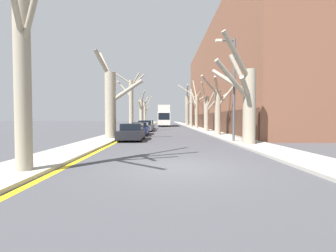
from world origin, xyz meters
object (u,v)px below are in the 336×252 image
street_tree_right_3 (197,109)px  street_tree_right_2 (207,111)px  street_tree_left_1 (111,100)px  lamp_post (233,84)px  street_tree_left_3 (141,112)px  street_tree_left_4 (145,113)px  parked_car_3 (149,125)px  street_tree_right_4 (192,106)px  street_tree_right_0 (245,99)px  parked_car_1 (140,129)px  street_tree_left_2 (131,102)px  double_decker_bus (164,115)px  street_tree_right_5 (187,109)px  parked_car_0 (132,132)px  parked_car_2 (145,126)px  street_tree_left_0 (23,42)px  street_tree_right_1 (218,108)px

street_tree_right_3 → street_tree_right_2: bearing=-89.4°
street_tree_left_1 → lamp_post: 9.72m
street_tree_left_3 → street_tree_left_4: 11.35m
street_tree_left_1 → parked_car_3: (1.88, 17.67, -2.54)m
street_tree_left_4 → street_tree_right_4: bearing=-41.8°
street_tree_right_0 → lamp_post: 1.98m
street_tree_left_3 → parked_car_3: 6.12m
street_tree_right_0 → street_tree_right_2: bearing=88.6°
street_tree_left_1 → parked_car_1: 5.94m
street_tree_left_2 → double_decker_bus: 21.45m
street_tree_left_1 → lamp_post: (9.20, -3.01, 0.88)m
street_tree_right_3 → double_decker_bus: size_ratio=0.72×
lamp_post → street_tree_right_0: bearing=-78.2°
street_tree_left_4 → street_tree_right_0: street_tree_left_4 is taller
street_tree_right_2 → parked_car_1: (-8.00, -4.99, -2.01)m
parked_car_1 → street_tree_right_0: bearing=-51.5°
street_tree_right_5 → parked_car_0: 34.80m
parked_car_0 → parked_car_2: 12.38m
street_tree_right_0 → parked_car_0: size_ratio=1.63×
street_tree_left_0 → street_tree_left_3: bearing=90.1°
street_tree_left_1 → double_decker_bus: bearing=82.3°
street_tree_left_3 → street_tree_right_0: bearing=-71.4°
street_tree_right_1 → parked_car_1: size_ratio=1.26×
street_tree_left_0 → parked_car_2: street_tree_left_0 is taller
double_decker_bus → parked_car_1: (-2.49, -27.30, -1.93)m
street_tree_right_0 → street_tree_left_1: bearing=154.2°
street_tree_right_0 → parked_car_2: size_ratio=1.55×
parked_car_3 → street_tree_right_3: bearing=4.6°
street_tree_right_3 → street_tree_right_1: bearing=-90.1°
street_tree_left_4 → parked_car_3: bearing=-83.2°
street_tree_right_4 → parked_car_1: (-7.94, -20.58, -3.65)m
street_tree_left_3 → street_tree_right_2: size_ratio=1.08×
parked_car_1 → street_tree_left_0: bearing=-95.5°
street_tree_left_2 → lamp_post: bearing=-57.3°
parked_car_0 → parked_car_3: 18.62m
street_tree_right_0 → street_tree_right_4: street_tree_right_4 is taller
street_tree_right_4 → lamp_post: (-0.62, -28.60, -0.19)m
street_tree_left_3 → double_decker_bus: bearing=65.5°
street_tree_left_0 → street_tree_left_1: (-0.26, 11.85, -0.77)m
lamp_post → street_tree_right_3: bearing=88.4°
parked_car_1 → parked_car_2: size_ratio=1.05×
street_tree_right_0 → parked_car_2: 17.91m
street_tree_right_5 → parked_car_3: street_tree_right_5 is taller
street_tree_right_1 → street_tree_right_2: size_ratio=0.92×
lamp_post → street_tree_left_1: bearing=161.9°
street_tree_right_2 → street_tree_right_5: size_ratio=0.68×
street_tree_right_5 → parked_car_2: 22.98m
street_tree_right_2 → street_tree_right_1: bearing=-91.0°
street_tree_left_2 → lamp_post: (9.23, -14.36, 0.19)m
double_decker_bus → street_tree_left_2: bearing=-101.9°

